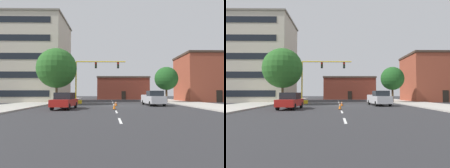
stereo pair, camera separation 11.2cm
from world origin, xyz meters
TOP-DOWN VIEW (x-y plane):
  - ground_plane at (0.00, 0.00)m, footprint 160.00×160.00m
  - sidewalk_left at (-12.24, 8.00)m, footprint 6.00×56.00m
  - sidewalk_right at (12.24, 8.00)m, footprint 6.00×56.00m
  - lane_stripe_seg_0 at (0.00, -14.00)m, footprint 0.16×2.40m
  - lane_stripe_seg_1 at (0.00, -8.50)m, footprint 0.16×2.40m
  - lane_stripe_seg_2 at (0.00, -3.00)m, footprint 0.16×2.40m
  - lane_stripe_seg_3 at (0.00, 2.50)m, footprint 0.16×2.40m
  - lane_stripe_seg_4 at (0.00, 8.00)m, footprint 0.16×2.40m
  - lane_stripe_seg_5 at (0.00, 13.50)m, footprint 0.16×2.40m
  - lane_stripe_seg_6 at (0.00, 19.00)m, footprint 0.16×2.40m
  - building_tall_left at (-16.96, 12.76)m, footprint 15.44×11.61m
  - building_brick_center at (3.16, 28.82)m, footprint 14.02×9.54m
  - building_row_right at (19.23, 13.07)m, footprint 10.81×9.28m
  - traffic_signal_gantry at (-4.84, 5.15)m, footprint 8.87×1.20m
  - tree_right_mid at (9.50, 8.08)m, footprint 4.11×4.11m
  - tree_left_near at (-8.35, 2.54)m, footprint 5.85×5.85m
  - pickup_truck_silver at (5.34, 0.36)m, footprint 2.37×5.53m
  - sedan_red_near_left at (-5.34, -5.34)m, footprint 2.06×4.58m
  - traffic_cone_roadside_a at (0.24, -0.69)m, footprint 0.36×0.36m
  - traffic_cone_roadside_b at (-0.11, -5.87)m, footprint 0.36×0.36m

SIDE VIEW (x-z plane):
  - ground_plane at x=0.00m, z-range 0.00..0.00m
  - lane_stripe_seg_0 at x=0.00m, z-range 0.00..0.01m
  - lane_stripe_seg_1 at x=0.00m, z-range 0.00..0.01m
  - lane_stripe_seg_2 at x=0.00m, z-range 0.00..0.01m
  - lane_stripe_seg_3 at x=0.00m, z-range 0.00..0.01m
  - lane_stripe_seg_4 at x=0.00m, z-range 0.00..0.01m
  - lane_stripe_seg_5 at x=0.00m, z-range 0.00..0.01m
  - lane_stripe_seg_6 at x=0.00m, z-range 0.00..0.01m
  - sidewalk_left at x=-12.24m, z-range 0.00..0.14m
  - sidewalk_right at x=12.24m, z-range 0.00..0.14m
  - traffic_cone_roadside_a at x=0.24m, z-range -0.01..0.64m
  - traffic_cone_roadside_b at x=-0.11m, z-range -0.01..0.72m
  - sedan_red_near_left at x=-5.34m, z-range 0.02..1.76m
  - pickup_truck_silver at x=5.34m, z-range -0.02..1.97m
  - traffic_signal_gantry at x=-4.84m, z-range -1.18..5.65m
  - building_brick_center at x=3.16m, z-range 0.01..6.11m
  - tree_right_mid at x=9.50m, z-range 1.10..7.43m
  - building_row_right at x=19.23m, z-range 0.01..9.47m
  - tree_left_near at x=-8.35m, z-range 1.21..9.48m
  - building_tall_left at x=-16.96m, z-range 0.01..16.34m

